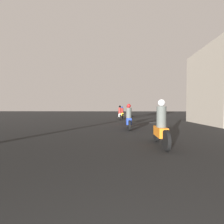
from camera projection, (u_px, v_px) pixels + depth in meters
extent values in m
cylinder|color=black|center=(156.00, 133.00, 5.83)|extent=(0.10, 0.63, 0.63)
cylinder|color=black|center=(166.00, 140.00, 4.54)|extent=(0.10, 0.63, 0.63)
cube|color=orange|center=(161.00, 132.00, 5.18)|extent=(0.30, 0.86, 0.33)
cylinder|color=black|center=(158.00, 123.00, 5.60)|extent=(0.60, 0.04, 0.04)
cylinder|color=#4C514C|center=(161.00, 117.00, 5.08)|extent=(0.32, 0.32, 0.71)
sphere|color=silver|center=(161.00, 103.00, 5.07)|extent=(0.24, 0.24, 0.24)
cylinder|color=black|center=(128.00, 123.00, 9.80)|extent=(0.10, 0.61, 0.61)
cylinder|color=black|center=(129.00, 126.00, 8.51)|extent=(0.10, 0.61, 0.61)
cube|color=#1E389E|center=(129.00, 121.00, 9.15)|extent=(0.30, 0.78, 0.39)
cylinder|color=black|center=(128.00, 116.00, 9.56)|extent=(0.60, 0.04, 0.04)
cylinder|color=#4C514C|center=(129.00, 113.00, 9.06)|extent=(0.32, 0.32, 0.61)
sphere|color=#A51919|center=(129.00, 106.00, 9.05)|extent=(0.24, 0.24, 0.24)
cylinder|color=black|center=(128.00, 120.00, 12.88)|extent=(0.10, 0.59, 0.59)
cylinder|color=black|center=(129.00, 121.00, 11.43)|extent=(0.10, 0.59, 0.59)
cube|color=red|center=(128.00, 118.00, 12.15)|extent=(0.30, 0.88, 0.38)
cylinder|color=black|center=(128.00, 114.00, 12.61)|extent=(0.60, 0.04, 0.04)
cylinder|color=maroon|center=(128.00, 112.00, 12.05)|extent=(0.32, 0.32, 0.67)
sphere|color=black|center=(128.00, 106.00, 12.03)|extent=(0.24, 0.24, 0.24)
cylinder|color=black|center=(120.00, 116.00, 17.72)|extent=(0.10, 0.62, 0.62)
cylinder|color=black|center=(120.00, 117.00, 16.41)|extent=(0.10, 0.62, 0.62)
cube|color=silver|center=(120.00, 115.00, 17.06)|extent=(0.30, 0.73, 0.36)
cylinder|color=black|center=(120.00, 113.00, 17.48)|extent=(0.60, 0.04, 0.04)
cylinder|color=maroon|center=(120.00, 111.00, 16.97)|extent=(0.32, 0.32, 0.69)
sphere|color=black|center=(120.00, 107.00, 16.96)|extent=(0.24, 0.24, 0.24)
cylinder|color=black|center=(122.00, 115.00, 20.36)|extent=(0.10, 0.59, 0.59)
cylinder|color=black|center=(122.00, 116.00, 18.96)|extent=(0.10, 0.59, 0.59)
cube|color=gold|center=(122.00, 114.00, 19.65)|extent=(0.30, 0.73, 0.38)
cylinder|color=black|center=(122.00, 112.00, 20.10)|extent=(0.60, 0.04, 0.04)
cylinder|color=maroon|center=(122.00, 111.00, 19.57)|extent=(0.32, 0.32, 0.60)
sphere|color=navy|center=(122.00, 107.00, 19.56)|extent=(0.24, 0.24, 0.24)
cylinder|color=black|center=(128.00, 115.00, 22.91)|extent=(0.10, 0.57, 0.57)
cylinder|color=black|center=(128.00, 115.00, 21.55)|extent=(0.10, 0.57, 0.57)
cube|color=#1E6B33|center=(128.00, 114.00, 22.22)|extent=(0.30, 0.84, 0.40)
cylinder|color=black|center=(128.00, 111.00, 22.66)|extent=(0.60, 0.04, 0.04)
cylinder|color=maroon|center=(128.00, 110.00, 22.13)|extent=(0.32, 0.32, 0.59)
sphere|color=black|center=(128.00, 107.00, 22.12)|extent=(0.24, 0.24, 0.24)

